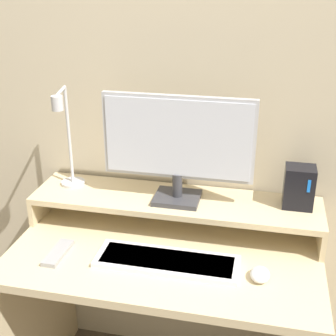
{
  "coord_description": "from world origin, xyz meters",
  "views": [
    {
      "loc": [
        0.31,
        -1.04,
        1.63
      ],
      "look_at": [
        0.0,
        0.33,
        1.02
      ],
      "focal_mm": 50.0,
      "sensor_mm": 36.0,
      "label": 1
    }
  ],
  "objects_px": {
    "router_dock": "(299,187)",
    "desk_lamp": "(67,143)",
    "mouse": "(260,274)",
    "keyboard": "(167,261)",
    "monitor": "(178,144)",
    "remote_control": "(58,253)"
  },
  "relations": [
    {
      "from": "desk_lamp",
      "to": "monitor",
      "type": "bearing_deg",
      "value": -0.04
    },
    {
      "from": "mouse",
      "to": "remote_control",
      "type": "distance_m",
      "value": 0.68
    },
    {
      "from": "remote_control",
      "to": "mouse",
      "type": "bearing_deg",
      "value": 1.06
    },
    {
      "from": "desk_lamp",
      "to": "router_dock",
      "type": "relative_size",
      "value": 2.6
    },
    {
      "from": "keyboard",
      "to": "router_dock",
      "type": "bearing_deg",
      "value": 34.25
    },
    {
      "from": "router_dock",
      "to": "desk_lamp",
      "type": "bearing_deg",
      "value": -176.94
    },
    {
      "from": "router_dock",
      "to": "mouse",
      "type": "height_order",
      "value": "router_dock"
    },
    {
      "from": "desk_lamp",
      "to": "keyboard",
      "type": "distance_m",
      "value": 0.57
    },
    {
      "from": "router_dock",
      "to": "keyboard",
      "type": "xyz_separation_m",
      "value": [
        -0.41,
        -0.28,
        -0.18
      ]
    },
    {
      "from": "mouse",
      "to": "keyboard",
      "type": "bearing_deg",
      "value": 176.87
    },
    {
      "from": "router_dock",
      "to": "monitor",
      "type": "bearing_deg",
      "value": -173.92
    },
    {
      "from": "desk_lamp",
      "to": "mouse",
      "type": "bearing_deg",
      "value": -18.98
    },
    {
      "from": "monitor",
      "to": "remote_control",
      "type": "relative_size",
      "value": 3.43
    },
    {
      "from": "monitor",
      "to": "desk_lamp",
      "type": "xyz_separation_m",
      "value": [
        -0.42,
        0.0,
        -0.03
      ]
    },
    {
      "from": "desk_lamp",
      "to": "remote_control",
      "type": "xyz_separation_m",
      "value": [
        0.06,
        -0.27,
        -0.3
      ]
    },
    {
      "from": "monitor",
      "to": "remote_control",
      "type": "bearing_deg",
      "value": -143.7
    },
    {
      "from": "monitor",
      "to": "keyboard",
      "type": "relative_size",
      "value": 1.13
    },
    {
      "from": "mouse",
      "to": "remote_control",
      "type": "bearing_deg",
      "value": -178.94
    },
    {
      "from": "desk_lamp",
      "to": "mouse",
      "type": "height_order",
      "value": "desk_lamp"
    },
    {
      "from": "monitor",
      "to": "desk_lamp",
      "type": "distance_m",
      "value": 0.42
    },
    {
      "from": "desk_lamp",
      "to": "keyboard",
      "type": "relative_size",
      "value": 0.83
    },
    {
      "from": "keyboard",
      "to": "mouse",
      "type": "height_order",
      "value": "mouse"
    }
  ]
}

